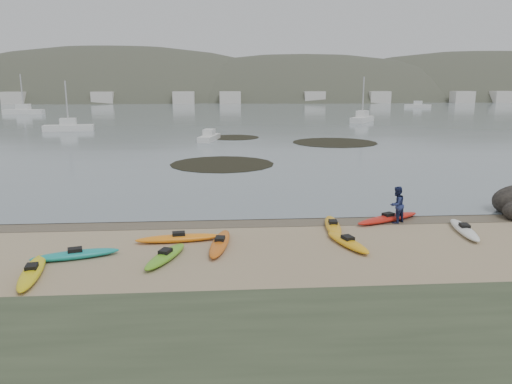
{
  "coord_description": "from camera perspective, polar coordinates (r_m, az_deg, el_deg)",
  "views": [
    {
      "loc": [
        -1.88,
        -25.07,
        7.05
      ],
      "look_at": [
        0.0,
        0.0,
        1.5
      ],
      "focal_mm": 35.0,
      "sensor_mm": 36.0,
      "label": 1
    }
  ],
  "objects": [
    {
      "name": "wet_sand",
      "position": [
        25.82,
        0.05,
        -3.39
      ],
      "size": [
        60.0,
        60.0,
        0.0
      ],
      "primitive_type": "plane",
      "color": "brown",
      "rests_on": "ground"
    },
    {
      "name": "kayaks",
      "position": [
        22.28,
        0.21,
        -5.54
      ],
      "size": [
        19.9,
        9.5,
        0.34
      ],
      "color": "teal",
      "rests_on": "ground"
    },
    {
      "name": "far_hills",
      "position": [
        224.08,
        6.38,
        6.48
      ],
      "size": [
        550.0,
        135.0,
        80.0
      ],
      "color": "#384235",
      "rests_on": "ground"
    },
    {
      "name": "water",
      "position": [
        325.16,
        -4.04,
        11.17
      ],
      "size": [
        1200.0,
        1200.0,
        0.0
      ],
      "primitive_type": "plane",
      "color": "slate",
      "rests_on": "ground"
    },
    {
      "name": "far_town",
      "position": [
        170.33,
        -1.67,
        10.74
      ],
      "size": [
        199.0,
        5.0,
        4.0
      ],
      "color": "beige",
      "rests_on": "ground"
    },
    {
      "name": "kelp_mats",
      "position": [
        54.85,
        2.61,
        5.07
      ],
      "size": [
        23.02,
        29.29,
        0.04
      ],
      "color": "black",
      "rests_on": "water"
    },
    {
      "name": "moored_boats",
      "position": [
        102.68,
        -5.11,
        8.75
      ],
      "size": [
        107.79,
        82.54,
        1.21
      ],
      "color": "silver",
      "rests_on": "ground"
    },
    {
      "name": "ground",
      "position": [
        26.11,
        0.0,
        -3.22
      ],
      "size": [
        600.0,
        600.0,
        0.0
      ],
      "primitive_type": "plane",
      "color": "tan",
      "rests_on": "ground"
    },
    {
      "name": "person_east",
      "position": [
        26.36,
        15.79,
        -1.41
      ],
      "size": [
        1.17,
        1.12,
        1.9
      ],
      "primitive_type": "imported",
      "rotation": [
        0.0,
        0.0,
        3.75
      ],
      "color": "navy",
      "rests_on": "ground"
    }
  ]
}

